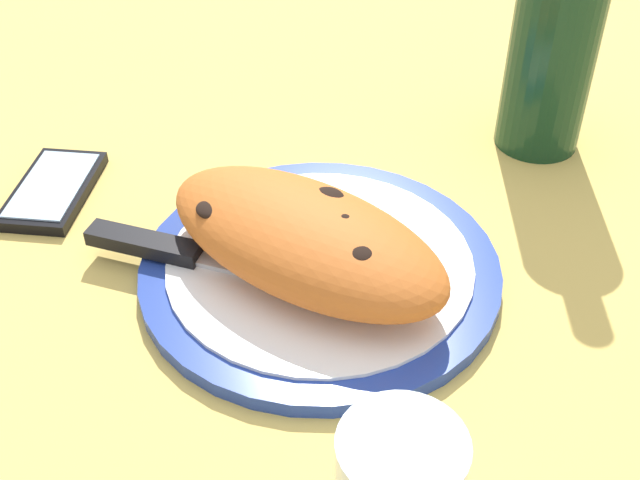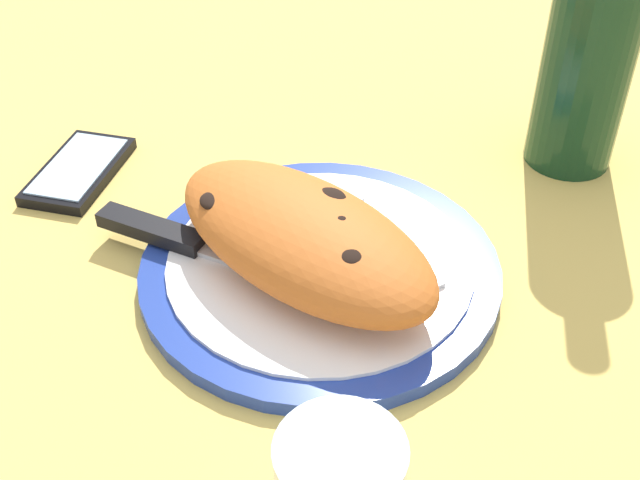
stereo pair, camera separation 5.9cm
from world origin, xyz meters
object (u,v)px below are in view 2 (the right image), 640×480
object	(u,v)px
plate	(320,268)
knife	(187,242)
smartphone	(79,170)
fork	(368,219)
calzone	(304,238)
wine_bottle	(591,48)

from	to	relation	value
plate	knife	xyz separation A→B (cm)	(6.42, 8.01, 1.28)
plate	smartphone	xyz separation A→B (cm)	(22.19, 11.97, -0.16)
fork	knife	distance (cm)	14.37
plate	calzone	size ratio (longest dim) A/B	1.07
calzone	smartphone	xyz separation A→B (cm)	(22.31, 10.55, -3.84)
calzone	fork	distance (cm)	8.03
plate	calzone	distance (cm)	3.95
calzone	wine_bottle	distance (cm)	29.91
wine_bottle	calzone	bearing A→B (deg)	95.80
fork	knife	world-z (taller)	knife
smartphone	wine_bottle	bearing A→B (deg)	-116.07
plate	knife	size ratio (longest dim) A/B	1.37
plate	calzone	world-z (taller)	calzone
calzone	knife	xyz separation A→B (cm)	(6.54, 6.59, -2.41)
fork	smartphone	xyz separation A→B (cm)	(19.89, 17.72, -1.15)
fork	knife	bearing A→B (deg)	73.34
calzone	fork	xyz separation A→B (cm)	(2.42, -7.17, -2.69)
plate	smartphone	world-z (taller)	plate
calzone	wine_bottle	size ratio (longest dim) A/B	0.95
wine_bottle	smartphone	bearing A→B (deg)	63.93
wine_bottle	knife	bearing A→B (deg)	84.24
fork	calzone	bearing A→B (deg)	108.67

